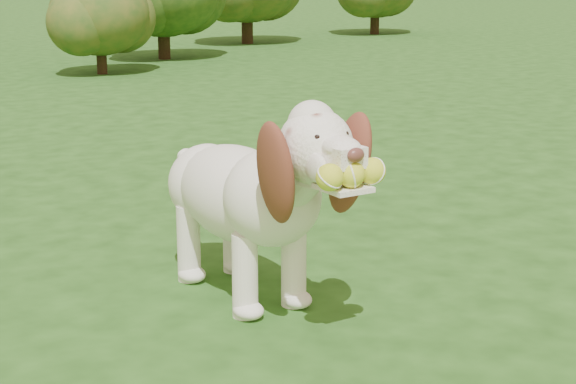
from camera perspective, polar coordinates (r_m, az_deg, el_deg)
ground at (r=3.51m, az=0.08°, el=-7.47°), size 80.00×80.00×0.00m
dog at (r=3.45m, az=-2.37°, el=0.15°), size 0.48×1.33×0.86m
shrub_c at (r=11.58m, az=-12.10°, el=11.23°), size 1.25×1.25×1.30m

